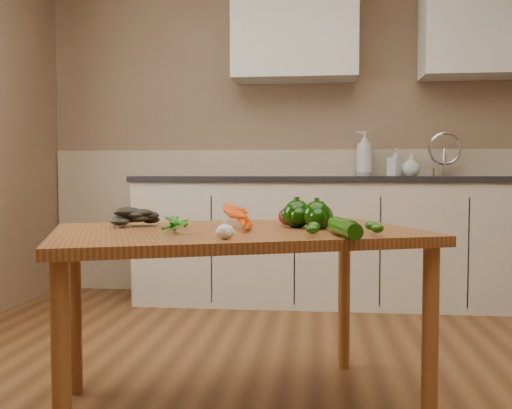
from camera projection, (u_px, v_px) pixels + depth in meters
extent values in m
cube|color=#8D7054|center=(309.00, 124.00, 4.34)|extent=(4.00, 0.02, 2.60)
cube|color=beige|center=(308.00, 222.00, 4.36)|extent=(3.98, 0.03, 1.10)
cube|color=beige|center=(335.00, 242.00, 4.05)|extent=(2.80, 0.60, 0.86)
cube|color=#252429|center=(336.00, 179.00, 4.03)|extent=(2.84, 0.64, 0.04)
cube|color=#99999E|center=(450.00, 185.00, 3.95)|extent=(0.55, 0.42, 0.10)
cylinder|color=silver|center=(445.00, 160.00, 4.11)|extent=(0.02, 0.02, 0.24)
cube|color=silver|center=(295.00, 31.00, 4.13)|extent=(0.90, 0.35, 0.70)
cube|color=silver|center=(480.00, 26.00, 3.99)|extent=(0.80, 0.35, 0.70)
cube|color=brown|center=(236.00, 234.00, 2.14)|extent=(1.53, 1.26, 0.04)
cylinder|color=brown|center=(61.00, 373.00, 1.65)|extent=(0.06, 0.06, 0.67)
cylinder|color=brown|center=(430.00, 342.00, 1.96)|extent=(0.06, 0.06, 0.67)
cylinder|color=brown|center=(75.00, 314.00, 2.36)|extent=(0.06, 0.06, 0.67)
cylinder|color=brown|center=(344.00, 298.00, 2.67)|extent=(0.06, 0.06, 0.67)
imported|color=silver|center=(364.00, 154.00, 4.16)|extent=(0.14, 0.14, 0.33)
imported|color=silver|center=(396.00, 162.00, 4.15)|extent=(0.13, 0.13, 0.20)
imported|color=silver|center=(411.00, 165.00, 4.05)|extent=(0.14, 0.14, 0.16)
ellipsoid|color=silver|center=(225.00, 232.00, 1.80)|extent=(0.06, 0.06, 0.05)
sphere|color=black|center=(297.00, 214.00, 2.20)|extent=(0.11, 0.11, 0.11)
sphere|color=black|center=(321.00, 216.00, 2.21)|extent=(0.09, 0.09, 0.09)
sphere|color=black|center=(317.00, 215.00, 2.15)|extent=(0.10, 0.10, 0.10)
ellipsoid|color=#91020F|center=(287.00, 216.00, 2.33)|extent=(0.07, 0.07, 0.07)
ellipsoid|color=#D16105|center=(293.00, 215.00, 2.42)|extent=(0.08, 0.08, 0.07)
ellipsoid|color=#D16105|center=(318.00, 216.00, 2.34)|extent=(0.08, 0.08, 0.07)
cylinder|color=#134207|center=(343.00, 226.00, 1.96)|extent=(0.10, 0.21, 0.06)
cylinder|color=#134207|center=(345.00, 229.00, 1.87)|extent=(0.11, 0.23, 0.05)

